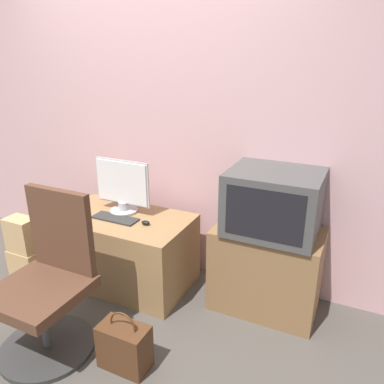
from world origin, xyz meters
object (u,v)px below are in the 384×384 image
at_px(crt_tv, 274,202).
at_px(handbag, 124,346).
at_px(main_monitor, 122,187).
at_px(keyboard, 115,218).
at_px(office_chair, 48,288).
at_px(mouse, 146,223).
at_px(cardboard_box_lower, 27,262).
at_px(book, 19,292).

bearing_deg(crt_tv, handbag, -123.16).
bearing_deg(main_monitor, keyboard, -80.86).
distance_m(keyboard, office_chair, 0.75).
bearing_deg(mouse, cardboard_box_lower, -166.83).
distance_m(mouse, book, 1.17).
bearing_deg(handbag, office_chair, -176.38).
bearing_deg(book, mouse, 27.36).
distance_m(crt_tv, handbag, 1.31).
bearing_deg(cardboard_box_lower, mouse, 13.17).
bearing_deg(office_chair, handbag, 3.62).
relative_size(crt_tv, office_chair, 0.60).
height_order(mouse, office_chair, office_chair).
relative_size(keyboard, office_chair, 0.36).
relative_size(main_monitor, keyboard, 1.32).
height_order(crt_tv, book, crt_tv).
relative_size(handbag, book, 2.17).
height_order(crt_tv, office_chair, crt_tv).
bearing_deg(cardboard_box_lower, crt_tv, 13.56).
distance_m(mouse, office_chair, 0.80).
bearing_deg(book, crt_tv, 21.04).
relative_size(main_monitor, office_chair, 0.48).
relative_size(keyboard, book, 2.06).
relative_size(mouse, book, 0.39).
xyz_separation_m(handbag, book, (-1.18, 0.24, -0.13)).
bearing_deg(office_chair, main_monitor, 92.63).
bearing_deg(keyboard, office_chair, -88.71).
bearing_deg(book, handbag, -11.70).
relative_size(crt_tv, book, 3.41).
xyz_separation_m(keyboard, book, (-0.64, -0.45, -0.57)).
distance_m(office_chair, handbag, 0.59).
bearing_deg(main_monitor, cardboard_box_lower, -153.44).
height_order(mouse, crt_tv, crt_tv).
height_order(office_chair, book, office_chair).
height_order(mouse, book, mouse).
bearing_deg(mouse, handbag, -68.72).
xyz_separation_m(keyboard, mouse, (0.26, 0.01, 0.01)).
distance_m(main_monitor, handbag, 1.20).
bearing_deg(main_monitor, handbag, -56.20).
bearing_deg(mouse, crt_tv, 14.01).
bearing_deg(handbag, crt_tv, 56.84).
bearing_deg(crt_tv, keyboard, -168.45).
xyz_separation_m(cardboard_box_lower, book, (0.15, -0.22, -0.10)).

